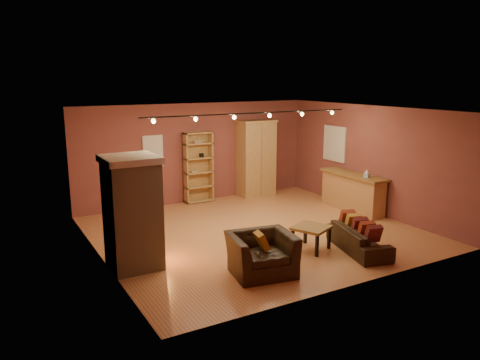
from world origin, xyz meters
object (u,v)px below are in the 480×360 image
armoire (256,158)px  bookcase (197,167)px  bar_counter (352,192)px  armchair (262,247)px  loveseat (359,234)px  fireplace (133,213)px  coffee_table (311,230)px

armoire → bookcase: bearing=174.4°
bar_counter → armchair: bearing=-151.7°
armoire → armchair: 5.84m
armoire → loveseat: bearing=-96.8°
fireplace → armchair: 2.46m
fireplace → armchair: fireplace is taller
armoire → bar_counter: armoire is taller
fireplace → bar_counter: fireplace is taller
loveseat → coffee_table: 0.98m
bar_counter → fireplace: bearing=-171.9°
bookcase → coffee_table: (0.43, -4.67, -0.59)m
armchair → armoire: bearing=69.7°
armoire → coffee_table: armoire is taller
loveseat → armoire: bearing=8.6°
bookcase → armchair: 5.33m
bookcase → bar_counter: size_ratio=0.96×
armchair → coffee_table: 1.61m
armoire → bar_counter: size_ratio=1.09×
fireplace → coffee_table: fireplace is taller
bar_counter → armchair: bar_counter is taller
loveseat → armchair: armchair is taller
fireplace → coffee_table: 3.61m
loveseat → armchair: size_ratio=1.41×
fireplace → loveseat: (4.25, -1.46, -0.71)m
bookcase → armoire: (1.85, -0.18, 0.12)m
coffee_table → loveseat: bearing=-32.9°
bookcase → loveseat: bookcase is taller
armoire → loveseat: (-0.60, -5.02, -0.79)m
armoire → coffee_table: bearing=-107.5°
bookcase → bar_counter: bearing=-41.4°
armchair → bar_counter: bearing=38.5°
coffee_table → bar_counter: bearing=33.0°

